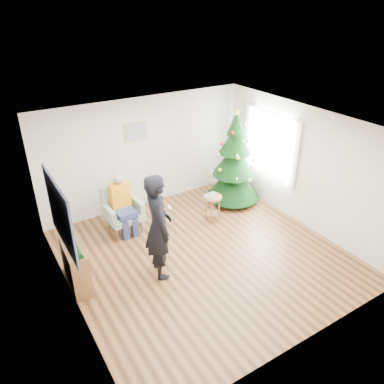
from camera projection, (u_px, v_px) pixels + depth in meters
floor at (204, 255)px, 7.35m from camera, size 5.00×5.00×0.00m
ceiling at (206, 127)px, 6.14m from camera, size 5.00×5.00×0.00m
wall_back at (145, 153)px, 8.63m from camera, size 5.00×0.00×5.00m
wall_front at (311, 274)px, 4.86m from camera, size 5.00×0.00×5.00m
wall_left at (65, 238)px, 5.58m from camera, size 0.00×5.00×5.00m
wall_right at (303, 167)px, 7.91m from camera, size 0.00×5.00×5.00m
window_panel at (271, 144)px, 8.55m from camera, size 0.04×1.30×1.40m
curtains at (270, 145)px, 8.54m from camera, size 0.05×1.75×1.50m
christmas_tree at (234, 161)px, 8.84m from camera, size 1.29×1.29×2.33m
stool at (212, 208)px, 8.33m from camera, size 0.41×0.41×0.62m
laptop at (213, 196)px, 8.18m from camera, size 0.40×0.34×0.03m
armchair at (123, 215)px, 7.98m from camera, size 0.78×0.71×1.00m
seated_person at (123, 204)px, 7.80m from camera, size 0.43×0.61×1.30m
standing_man at (158, 227)px, 6.44m from camera, size 0.61×0.80×1.97m
game_controller at (169, 208)px, 6.36m from camera, size 0.06×0.13×0.04m
console at (75, 264)px, 6.45m from camera, size 0.35×1.01×0.80m
garland at (72, 244)px, 6.26m from camera, size 0.14×0.90×0.14m
tapestry at (60, 214)px, 5.71m from camera, size 0.03×1.50×1.15m
framed_picture at (136, 132)px, 8.25m from camera, size 0.52×0.05×0.42m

